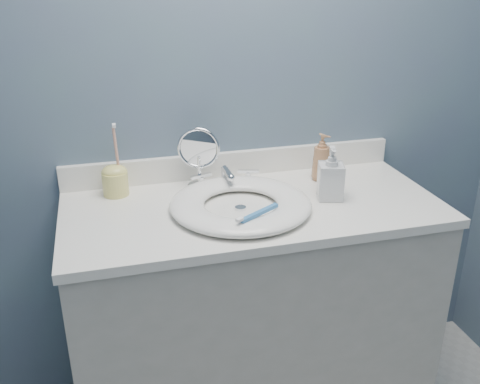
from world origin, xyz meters
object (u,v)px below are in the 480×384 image
object	(u,v)px
makeup_mirror	(199,155)
soap_bottle_amber	(321,157)
toothbrush_holder	(115,179)
soap_bottle_clear	(331,173)

from	to	relation	value
makeup_mirror	soap_bottle_amber	xyz separation A→B (m)	(0.43, -0.05, -0.03)
makeup_mirror	soap_bottle_amber	bearing A→B (deg)	12.33
soap_bottle_amber	toothbrush_holder	distance (m)	0.72
soap_bottle_amber	toothbrush_holder	xyz separation A→B (m)	(-0.72, 0.05, -0.03)
soap_bottle_clear	makeup_mirror	bearing A→B (deg)	169.22
soap_bottle_amber	soap_bottle_clear	world-z (taller)	soap_bottle_clear
makeup_mirror	toothbrush_holder	world-z (taller)	toothbrush_holder
soap_bottle_amber	makeup_mirror	bearing A→B (deg)	147.56
soap_bottle_amber	soap_bottle_clear	bearing A→B (deg)	-128.58
soap_bottle_clear	toothbrush_holder	size ratio (longest dim) A/B	0.72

